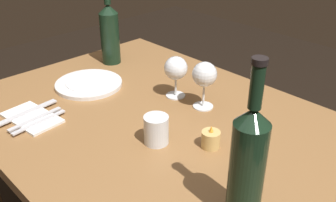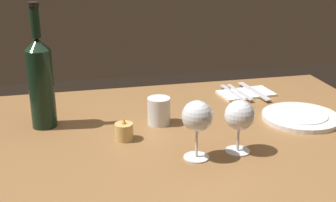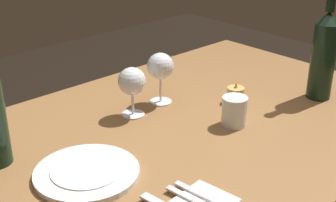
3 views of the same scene
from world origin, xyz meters
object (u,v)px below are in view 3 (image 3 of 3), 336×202
(wine_glass_right, at_px, (132,82))
(fork_outer, at_px, (210,199))
(wine_glass_left, at_px, (160,68))
(votive_candle, at_px, (235,95))
(water_tumbler, at_px, (234,113))
(dinner_plate, at_px, (87,172))
(wine_bottle, at_px, (324,53))

(wine_glass_right, distance_m, fork_outer, 0.46)
(wine_glass_right, bearing_deg, fork_outer, 71.20)
(wine_glass_left, distance_m, votive_candle, 0.24)
(wine_glass_left, bearing_deg, wine_glass_right, 5.50)
(water_tumbler, relative_size, dinner_plate, 0.34)
(votive_candle, distance_m, dinner_plate, 0.56)
(wine_glass_right, bearing_deg, dinner_plate, 32.07)
(wine_bottle, height_order, water_tumbler, wine_bottle)
(wine_bottle, distance_m, fork_outer, 0.67)
(water_tumbler, relative_size, fork_outer, 0.45)
(wine_glass_right, relative_size, wine_bottle, 0.39)
(wine_glass_right, bearing_deg, wine_bottle, 149.73)
(wine_bottle, height_order, dinner_plate, wine_bottle)
(wine_glass_right, relative_size, fork_outer, 0.80)
(wine_glass_left, bearing_deg, votive_candle, 137.06)
(wine_bottle, xyz_separation_m, votive_candle, (0.22, -0.15, -0.12))
(fork_outer, bearing_deg, wine_glass_left, -120.81)
(wine_glass_left, distance_m, water_tumbler, 0.26)
(water_tumbler, bearing_deg, wine_glass_right, -55.24)
(votive_candle, height_order, fork_outer, votive_candle)
(wine_glass_left, relative_size, votive_candle, 2.33)
(wine_bottle, relative_size, fork_outer, 2.04)
(votive_candle, xyz_separation_m, fork_outer, (0.43, 0.29, -0.01))
(wine_glass_right, distance_m, dinner_plate, 0.34)
(votive_candle, height_order, dinner_plate, votive_candle)
(wine_glass_left, distance_m, wine_bottle, 0.49)
(wine_bottle, relative_size, votive_candle, 5.48)
(wine_glass_right, distance_m, water_tumbler, 0.29)
(dinner_plate, height_order, fork_outer, dinner_plate)
(wine_bottle, height_order, fork_outer, wine_bottle)
(wine_bottle, distance_m, dinner_plate, 0.79)
(dinner_plate, bearing_deg, wine_glass_left, -154.92)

